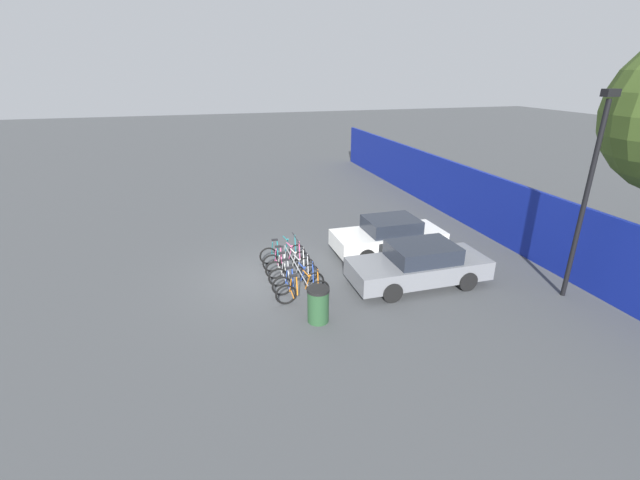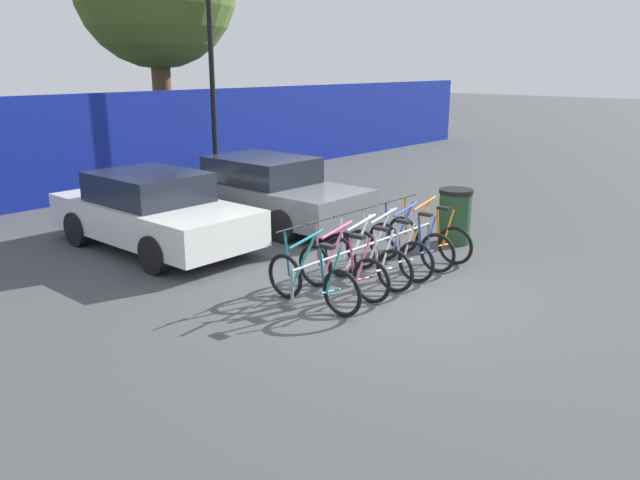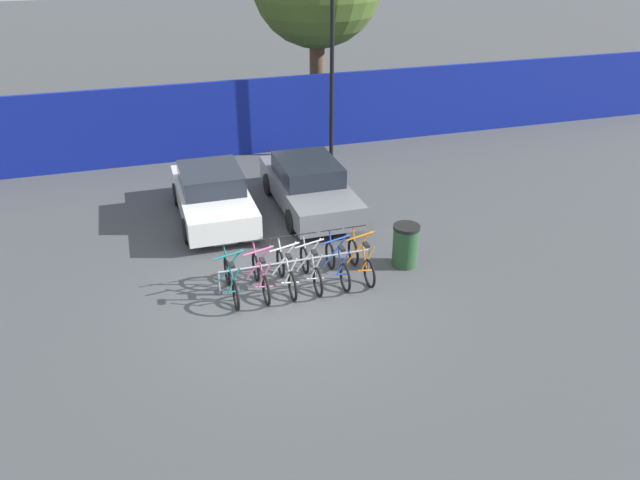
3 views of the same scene
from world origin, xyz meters
The scene contains 13 objects.
ground_plane centered at (0.00, 0.00, 0.00)m, with size 120.00×120.00×0.00m, color #424447.
hoarding_wall centered at (0.00, 9.50, 1.29)m, with size 36.00×0.16×2.58m, color navy.
bike_rack centered at (0.43, 0.68, 0.48)m, with size 3.54×0.04×0.57m.
bicycle_teal centered at (-1.07, 0.53, 0.38)m, with size 0.68×1.71×1.05m.
bicycle_pink centered at (-0.42, 0.53, 0.38)m, with size 0.68×1.71×1.05m.
bicycle_white centered at (0.16, 0.53, 0.38)m, with size 0.68×1.71×1.05m.
bicycle_silver centered at (0.73, 0.53, 0.38)m, with size 0.68×1.71×1.05m.
bicycle_blue centered at (1.36, 0.53, 0.38)m, with size 0.68×1.71×1.05m.
bicycle_orange centered at (1.93, 0.53, 0.38)m, with size 0.68×1.71×1.05m.
car_white centered at (-0.83, 4.63, 0.69)m, with size 1.91×4.22×1.40m.
car_grey centered at (1.84, 4.48, 0.69)m, with size 1.91×4.54×1.40m.
lamp_post centered at (3.84, 8.50, 3.43)m, with size 0.24×0.44×6.15m.
trash_bin centered at (3.09, 0.67, 0.52)m, with size 0.63×0.63×1.03m.
Camera 2 is at (-7.10, -4.90, 3.26)m, focal length 35.00 mm.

